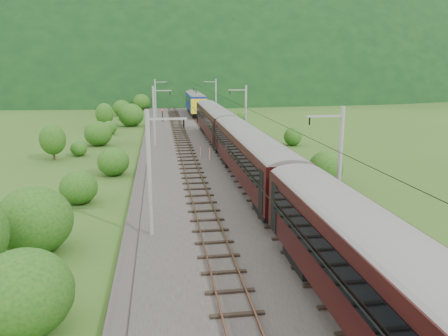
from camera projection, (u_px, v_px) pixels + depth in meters
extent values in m
plane|color=#294816|center=(247.00, 234.00, 28.88)|extent=(600.00, 600.00, 0.00)
cube|color=#38332D|center=(224.00, 190.00, 38.48)|extent=(14.00, 220.00, 0.30)
cube|color=brown|center=(189.00, 188.00, 37.96)|extent=(0.08, 220.00, 0.15)
cube|color=brown|center=(205.00, 187.00, 38.17)|extent=(0.08, 220.00, 0.15)
cube|color=black|center=(197.00, 189.00, 38.09)|extent=(2.40, 220.00, 0.12)
cube|color=brown|center=(243.00, 186.00, 38.64)|extent=(0.08, 220.00, 0.15)
cube|color=brown|center=(259.00, 185.00, 38.85)|extent=(0.08, 220.00, 0.15)
cube|color=black|center=(251.00, 187.00, 38.77)|extent=(2.40, 220.00, 0.12)
cylinder|color=gray|center=(149.00, 174.00, 27.03)|extent=(0.28, 0.28, 8.00)
cube|color=gray|center=(167.00, 119.00, 26.42)|extent=(2.40, 0.12, 0.12)
cylinder|color=black|center=(184.00, 124.00, 26.63)|extent=(0.10, 0.10, 0.50)
cylinder|color=gray|center=(154.00, 117.00, 57.85)|extent=(0.28, 0.28, 8.00)
cube|color=gray|center=(162.00, 91.00, 57.25)|extent=(2.40, 0.12, 0.12)
cylinder|color=black|center=(170.00, 93.00, 57.46)|extent=(0.10, 0.10, 0.50)
cylinder|color=gray|center=(155.00, 99.00, 88.68)|extent=(0.28, 0.28, 8.00)
cube|color=gray|center=(161.00, 82.00, 88.08)|extent=(2.40, 0.12, 0.12)
cylinder|color=black|center=(166.00, 84.00, 88.29)|extent=(0.10, 0.10, 0.50)
cylinder|color=gray|center=(156.00, 91.00, 119.51)|extent=(0.28, 0.28, 8.00)
cube|color=gray|center=(160.00, 78.00, 118.91)|extent=(2.40, 0.12, 0.12)
cylinder|color=black|center=(164.00, 79.00, 119.12)|extent=(0.10, 0.10, 0.50)
cylinder|color=gray|center=(157.00, 86.00, 150.34)|extent=(0.28, 0.28, 8.00)
cube|color=gray|center=(160.00, 76.00, 149.74)|extent=(2.40, 0.12, 0.12)
cylinder|color=black|center=(163.00, 76.00, 149.95)|extent=(0.10, 0.10, 0.50)
cylinder|color=gray|center=(339.00, 167.00, 28.78)|extent=(0.28, 0.28, 8.00)
cube|color=gray|center=(325.00, 116.00, 27.84)|extent=(2.40, 0.12, 0.12)
cylinder|color=black|center=(310.00, 121.00, 27.77)|extent=(0.10, 0.10, 0.50)
cylinder|color=gray|center=(246.00, 115.00, 59.61)|extent=(0.28, 0.28, 8.00)
cube|color=gray|center=(237.00, 90.00, 58.67)|extent=(2.40, 0.12, 0.12)
cylinder|color=black|center=(230.00, 92.00, 58.59)|extent=(0.10, 0.10, 0.50)
cylinder|color=gray|center=(216.00, 98.00, 90.44)|extent=(0.28, 0.28, 8.00)
cube|color=gray|center=(210.00, 82.00, 89.50)|extent=(2.40, 0.12, 0.12)
cylinder|color=black|center=(205.00, 83.00, 89.42)|extent=(0.10, 0.10, 0.50)
cylinder|color=gray|center=(201.00, 90.00, 121.27)|extent=(0.28, 0.28, 8.00)
cube|color=gray|center=(197.00, 78.00, 120.33)|extent=(2.40, 0.12, 0.12)
cylinder|color=black|center=(193.00, 79.00, 120.25)|extent=(0.10, 0.10, 0.50)
cylinder|color=gray|center=(193.00, 85.00, 152.10)|extent=(0.28, 0.28, 8.00)
cube|color=gray|center=(189.00, 75.00, 151.15)|extent=(2.40, 0.12, 0.12)
cylinder|color=black|center=(186.00, 76.00, 151.08)|extent=(0.10, 0.10, 0.50)
cylinder|color=black|center=(196.00, 112.00, 36.56)|extent=(0.03, 198.00, 0.03)
cylinder|color=black|center=(252.00, 111.00, 37.24)|extent=(0.03, 198.00, 0.03)
ellipsoid|color=black|center=(167.00, 84.00, 279.37)|extent=(504.00, 360.00, 244.00)
cube|color=black|center=(406.00, 303.00, 14.34)|extent=(3.20, 24.29, 3.31)
cylinder|color=gray|center=(411.00, 261.00, 14.01)|extent=(3.20, 24.17, 3.20)
cube|color=black|center=(361.00, 296.00, 14.02)|extent=(0.05, 21.37, 1.27)
cube|color=black|center=(314.00, 256.00, 23.02)|extent=(2.43, 3.53, 0.99)
cube|color=black|center=(251.00, 154.00, 38.55)|extent=(3.20, 24.29, 3.31)
cylinder|color=gray|center=(251.00, 138.00, 38.21)|extent=(3.20, 24.17, 3.20)
cube|color=black|center=(233.00, 150.00, 38.23)|extent=(0.05, 21.37, 1.27)
cube|color=black|center=(269.00, 149.00, 38.69)|extent=(0.05, 21.37, 1.27)
cube|color=black|center=(275.00, 207.00, 30.85)|extent=(2.43, 3.53, 0.99)
cube|color=black|center=(234.00, 159.00, 47.23)|extent=(2.43, 3.53, 0.99)
cube|color=black|center=(215.00, 120.00, 62.76)|extent=(3.20, 24.29, 3.31)
cylinder|color=gray|center=(215.00, 110.00, 62.42)|extent=(3.20, 24.17, 3.20)
cube|color=black|center=(204.00, 118.00, 62.44)|extent=(0.05, 21.37, 1.27)
cube|color=black|center=(226.00, 117.00, 62.90)|extent=(0.05, 21.37, 1.27)
cube|color=black|center=(223.00, 145.00, 55.06)|extent=(2.43, 3.53, 0.99)
cube|color=black|center=(208.00, 127.00, 71.44)|extent=(2.43, 3.53, 0.99)
cube|color=navy|center=(195.00, 101.00, 96.54)|extent=(3.20, 19.87, 3.31)
cylinder|color=gray|center=(195.00, 95.00, 96.20)|extent=(3.20, 19.77, 3.20)
cube|color=black|center=(188.00, 100.00, 96.22)|extent=(0.05, 17.49, 1.27)
cube|color=black|center=(202.00, 100.00, 96.68)|extent=(0.05, 17.49, 1.27)
cube|color=black|center=(198.00, 114.00, 90.33)|extent=(2.43, 3.53, 0.99)
cube|color=black|center=(193.00, 108.00, 103.73)|extent=(2.43, 3.53, 0.99)
cube|color=yellow|center=(192.00, 99.00, 105.97)|extent=(3.27, 0.50, 2.98)
cube|color=yellow|center=(199.00, 106.00, 87.21)|extent=(3.27, 0.50, 2.98)
cube|color=black|center=(194.00, 90.00, 98.92)|extent=(0.08, 1.60, 0.99)
cylinder|color=red|center=(201.00, 151.00, 51.72)|extent=(0.14, 0.14, 1.31)
cylinder|color=red|center=(210.00, 154.00, 49.97)|extent=(0.15, 0.15, 1.39)
cylinder|color=black|center=(163.00, 116.00, 84.76)|extent=(0.15, 0.15, 2.14)
sphere|color=red|center=(162.00, 110.00, 84.50)|extent=(0.26, 0.26, 0.26)
ellipsoid|color=#174612|center=(23.00, 294.00, 17.65)|extent=(4.06, 4.06, 3.66)
ellipsoid|color=#174612|center=(34.00, 221.00, 25.54)|extent=(4.45, 4.45, 4.00)
ellipsoid|color=#174612|center=(79.00, 188.00, 34.89)|extent=(2.99, 2.99, 2.69)
ellipsoid|color=#174612|center=(113.00, 162.00, 43.95)|extent=(3.19, 3.19, 2.87)
ellipsoid|color=#174612|center=(79.00, 149.00, 53.70)|extent=(2.03, 2.03, 1.82)
ellipsoid|color=#174612|center=(98.00, 134.00, 60.43)|extent=(3.81, 3.81, 3.43)
ellipsoid|color=#174612|center=(109.00, 128.00, 70.36)|extent=(2.49, 2.49, 2.24)
ellipsoid|color=#174612|center=(131.00, 115.00, 80.05)|extent=(4.62, 4.62, 4.16)
ellipsoid|color=#174612|center=(128.00, 115.00, 88.48)|extent=(2.79, 2.79, 2.51)
ellipsoid|color=#174612|center=(122.00, 108.00, 97.01)|extent=(3.91, 3.91, 3.52)
ellipsoid|color=#174612|center=(141.00, 102.00, 110.08)|extent=(4.45, 4.45, 4.01)
ellipsoid|color=#174612|center=(142.00, 104.00, 118.00)|extent=(1.96, 1.96, 1.76)
cylinder|color=black|center=(54.00, 151.00, 51.15)|extent=(0.24, 0.24, 2.32)
ellipsoid|color=#174612|center=(53.00, 139.00, 50.85)|extent=(2.99, 2.99, 3.58)
cylinder|color=black|center=(105.00, 122.00, 77.08)|extent=(0.24, 0.24, 2.46)
ellipsoid|color=#174612|center=(104.00, 114.00, 76.76)|extent=(3.16, 3.16, 3.79)
ellipsoid|color=#174612|center=(325.00, 170.00, 40.32)|extent=(3.21, 3.21, 2.89)
ellipsoid|color=#174612|center=(293.00, 138.00, 60.73)|extent=(2.51, 2.51, 2.26)
ellipsoid|color=#174612|center=(242.00, 118.00, 84.55)|extent=(2.20, 2.20, 1.98)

